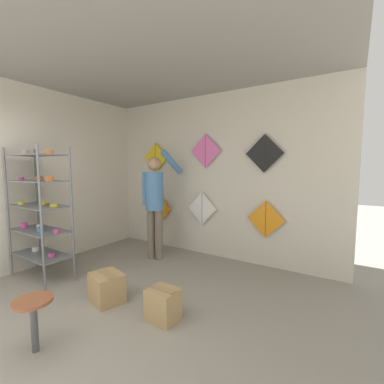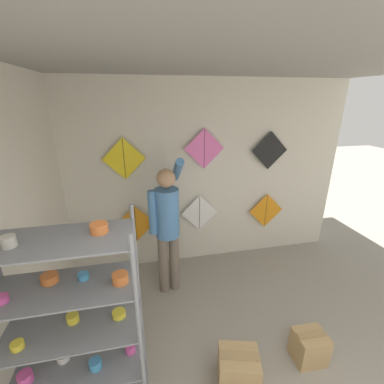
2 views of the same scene
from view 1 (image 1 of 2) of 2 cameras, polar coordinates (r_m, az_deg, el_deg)
back_panel at (r=4.58m, az=2.85°, el=3.49°), size 4.63×0.06×2.80m
left_panel at (r=4.78m, az=-29.41°, el=2.87°), size 0.06×4.21×2.80m
ceiling_slab at (r=3.43m, az=-13.34°, el=26.86°), size 4.63×4.21×0.04m
shelf_rack at (r=4.12m, az=-30.85°, el=-2.83°), size 0.93×0.44×1.83m
shopkeeper at (r=4.37m, az=-8.21°, el=-1.36°), size 0.47×0.67×1.85m
cardboard_box at (r=3.34m, az=-18.39°, el=-19.48°), size 0.44×0.40×0.34m
cardboard_box_spare at (r=2.88m, az=-6.44°, el=-23.60°), size 0.31×0.27×0.34m
stool at (r=2.72m, az=-31.80°, el=-21.28°), size 0.31×0.31×0.47m
kite_0 at (r=5.14m, az=-7.30°, el=-3.64°), size 0.59×0.01×0.59m
kite_1 at (r=4.56m, az=2.23°, el=-3.63°), size 0.59×0.01×0.59m
kite_2 at (r=4.13m, az=16.05°, el=-5.83°), size 0.59×0.01×0.59m
kite_3 at (r=5.13m, az=-8.12°, el=7.50°), size 0.59×0.01×0.59m
kite_4 at (r=4.48m, az=2.98°, el=9.05°), size 0.59×0.01×0.59m
kite_5 at (r=4.07m, az=15.78°, el=8.26°), size 0.59×0.01×0.59m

